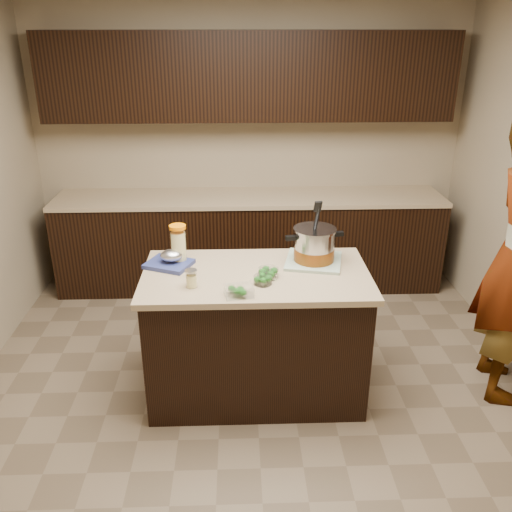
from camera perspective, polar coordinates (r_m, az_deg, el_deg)
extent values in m
plane|color=brown|center=(3.94, 0.00, -13.77)|extent=(4.00, 4.00, 0.00)
cube|color=tan|center=(5.24, -0.80, 12.02)|extent=(4.00, 0.04, 2.70)
cube|color=tan|center=(1.54, 2.80, -18.43)|extent=(4.00, 0.04, 2.70)
cube|color=black|center=(5.22, -0.67, 1.41)|extent=(3.60, 0.60, 0.86)
cube|color=tan|center=(5.07, -0.69, 6.14)|extent=(3.60, 0.63, 0.04)
cube|color=black|center=(4.98, -0.79, 18.40)|extent=(3.60, 0.35, 0.75)
cube|color=black|center=(3.70, 0.00, -8.44)|extent=(1.40, 0.75, 0.86)
cube|color=tan|center=(3.48, 0.00, -2.12)|extent=(1.46, 0.81, 0.04)
cube|color=#568060|center=(3.64, 6.08, -0.52)|extent=(0.43, 0.43, 0.02)
cylinder|color=#B7B7BC|center=(3.60, 6.16, 1.14)|extent=(0.31, 0.31, 0.21)
cylinder|color=brown|center=(3.62, 6.11, 0.24)|extent=(0.32, 0.32, 0.09)
cylinder|color=#B7B7BC|center=(3.56, 6.23, 2.79)|extent=(0.33, 0.33, 0.01)
cube|color=black|center=(3.53, 3.66, 1.91)|extent=(0.07, 0.05, 0.03)
cube|color=black|center=(3.63, 8.67, 2.32)|extent=(0.07, 0.05, 0.03)
cylinder|color=black|center=(3.51, 6.34, 3.54)|extent=(0.04, 0.11, 0.26)
cylinder|color=#EDE090|center=(3.61, -8.14, 0.84)|extent=(0.12, 0.12, 0.22)
cylinder|color=white|center=(3.60, -8.15, 1.04)|extent=(0.14, 0.14, 0.25)
cylinder|color=orange|center=(3.56, -8.27, 3.01)|extent=(0.14, 0.14, 0.02)
cylinder|color=#EDE090|center=(3.30, -6.81, -2.63)|extent=(0.07, 0.07, 0.08)
cylinder|color=white|center=(3.30, -6.82, -2.45)|extent=(0.07, 0.07, 0.10)
cylinder|color=silver|center=(3.27, -6.86, -1.50)|extent=(0.08, 0.08, 0.02)
cylinder|color=silver|center=(3.40, 1.30, -1.79)|extent=(0.13, 0.13, 0.06)
cylinder|color=silver|center=(3.32, 0.72, -2.53)|extent=(0.14, 0.14, 0.05)
cube|color=silver|center=(3.18, -1.81, -3.69)|extent=(0.18, 0.15, 0.06)
cube|color=navy|center=(3.61, -9.14, -0.83)|extent=(0.35, 0.32, 0.03)
ellipsoid|color=silver|center=(3.59, -8.90, -0.05)|extent=(0.14, 0.12, 0.08)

